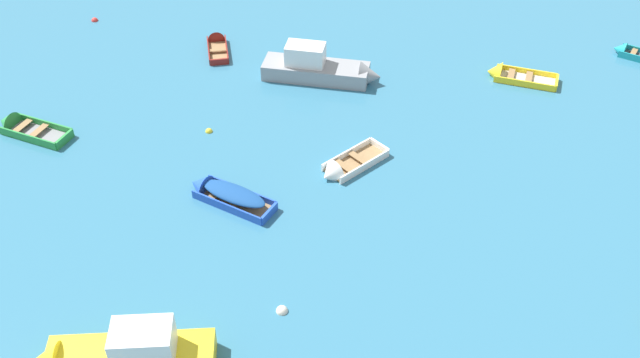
{
  "coord_description": "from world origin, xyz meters",
  "views": [
    {
      "loc": [
        5.3,
        -3.96,
        21.88
      ],
      "look_at": [
        0.0,
        21.25,
        0.15
      ],
      "focal_mm": 40.66,
      "sensor_mm": 36.0,
      "label": 1
    }
  ],
  "objects_px": {
    "motor_launch_yellow_far_back": "(117,358)",
    "mooring_buoy_near_foreground": "(209,132)",
    "rowboat_yellow_back_row_left": "(506,75)",
    "mooring_buoy_outer_edge": "(95,21)",
    "motor_launch_grey_cluster_outer": "(323,68)",
    "mooring_buoy_between_boats_right": "(282,311)",
    "rowboat_blue_midfield_right": "(222,193)",
    "rowboat_white_center": "(341,169)",
    "rowboat_turquoise_foreground_center": "(631,53)",
    "rowboat_maroon_cluster_inner": "(217,43)",
    "rowboat_green_back_row_center": "(19,127)"
  },
  "relations": [
    {
      "from": "rowboat_maroon_cluster_inner",
      "to": "rowboat_green_back_row_center",
      "type": "bearing_deg",
      "value": -124.99
    },
    {
      "from": "mooring_buoy_outer_edge",
      "to": "rowboat_blue_midfield_right",
      "type": "bearing_deg",
      "value": -47.92
    },
    {
      "from": "rowboat_turquoise_foreground_center",
      "to": "rowboat_yellow_back_row_left",
      "type": "xyz_separation_m",
      "value": [
        -7.15,
        -3.91,
        -0.0
      ]
    },
    {
      "from": "motor_launch_yellow_far_back",
      "to": "mooring_buoy_outer_edge",
      "type": "bearing_deg",
      "value": 117.14
    },
    {
      "from": "motor_launch_yellow_far_back",
      "to": "rowboat_maroon_cluster_inner",
      "type": "height_order",
      "value": "motor_launch_yellow_far_back"
    },
    {
      "from": "motor_launch_yellow_far_back",
      "to": "rowboat_yellow_back_row_left",
      "type": "height_order",
      "value": "motor_launch_yellow_far_back"
    },
    {
      "from": "rowboat_blue_midfield_right",
      "to": "rowboat_turquoise_foreground_center",
      "type": "distance_m",
      "value": 25.93
    },
    {
      "from": "rowboat_white_center",
      "to": "rowboat_yellow_back_row_left",
      "type": "bearing_deg",
      "value": 53.33
    },
    {
      "from": "rowboat_yellow_back_row_left",
      "to": "rowboat_blue_midfield_right",
      "type": "bearing_deg",
      "value": -133.61
    },
    {
      "from": "rowboat_white_center",
      "to": "rowboat_maroon_cluster_inner",
      "type": "bearing_deg",
      "value": 132.82
    },
    {
      "from": "motor_launch_grey_cluster_outer",
      "to": "rowboat_blue_midfield_right",
      "type": "bearing_deg",
      "value": -102.61
    },
    {
      "from": "rowboat_green_back_row_center",
      "to": "mooring_buoy_between_boats_right",
      "type": "xyz_separation_m",
      "value": [
        15.95,
        -8.7,
        -0.2
      ]
    },
    {
      "from": "motor_launch_yellow_far_back",
      "to": "rowboat_white_center",
      "type": "xyz_separation_m",
      "value": [
        5.66,
        12.51,
        -0.52
      ]
    },
    {
      "from": "rowboat_blue_midfield_right",
      "to": "mooring_buoy_outer_edge",
      "type": "height_order",
      "value": "rowboat_blue_midfield_right"
    },
    {
      "from": "motor_launch_yellow_far_back",
      "to": "mooring_buoy_near_foreground",
      "type": "relative_size",
      "value": 18.66
    },
    {
      "from": "mooring_buoy_between_boats_right",
      "to": "rowboat_blue_midfield_right",
      "type": "bearing_deg",
      "value": 126.16
    },
    {
      "from": "rowboat_white_center",
      "to": "rowboat_green_back_row_center",
      "type": "bearing_deg",
      "value": -179.92
    },
    {
      "from": "mooring_buoy_near_foreground",
      "to": "rowboat_maroon_cluster_inner",
      "type": "bearing_deg",
      "value": 105.35
    },
    {
      "from": "motor_launch_yellow_far_back",
      "to": "rowboat_yellow_back_row_left",
      "type": "relative_size",
      "value": 1.72
    },
    {
      "from": "rowboat_blue_midfield_right",
      "to": "rowboat_green_back_row_center",
      "type": "bearing_deg",
      "value": 166.09
    },
    {
      "from": "motor_launch_yellow_far_back",
      "to": "rowboat_turquoise_foreground_center",
      "type": "relative_size",
      "value": 1.97
    },
    {
      "from": "rowboat_blue_midfield_right",
      "to": "rowboat_turquoise_foreground_center",
      "type": "xyz_separation_m",
      "value": [
        19.6,
        16.98,
        -0.17
      ]
    },
    {
      "from": "rowboat_green_back_row_center",
      "to": "mooring_buoy_near_foreground",
      "type": "relative_size",
      "value": 11.58
    },
    {
      "from": "rowboat_yellow_back_row_left",
      "to": "mooring_buoy_outer_edge",
      "type": "height_order",
      "value": "rowboat_yellow_back_row_left"
    },
    {
      "from": "motor_launch_yellow_far_back",
      "to": "rowboat_turquoise_foreground_center",
      "type": "bearing_deg",
      "value": 52.53
    },
    {
      "from": "rowboat_white_center",
      "to": "rowboat_turquoise_foreground_center",
      "type": "height_order",
      "value": "rowboat_white_center"
    },
    {
      "from": "motor_launch_grey_cluster_outer",
      "to": "motor_launch_yellow_far_back",
      "type": "bearing_deg",
      "value": -98.86
    },
    {
      "from": "motor_launch_yellow_far_back",
      "to": "rowboat_blue_midfield_right",
      "type": "distance_m",
      "value": 9.62
    },
    {
      "from": "mooring_buoy_between_boats_right",
      "to": "motor_launch_yellow_far_back",
      "type": "bearing_deg",
      "value": -142.83
    },
    {
      "from": "rowboat_blue_midfield_right",
      "to": "mooring_buoy_between_boats_right",
      "type": "distance_m",
      "value": 7.19
    },
    {
      "from": "rowboat_blue_midfield_right",
      "to": "mooring_buoy_near_foreground",
      "type": "height_order",
      "value": "rowboat_blue_midfield_right"
    },
    {
      "from": "rowboat_green_back_row_center",
      "to": "rowboat_white_center",
      "type": "bearing_deg",
      "value": 0.08
    },
    {
      "from": "rowboat_white_center",
      "to": "mooring_buoy_near_foreground",
      "type": "xyz_separation_m",
      "value": [
        -7.15,
        1.82,
        -0.18
      ]
    },
    {
      "from": "rowboat_turquoise_foreground_center",
      "to": "rowboat_yellow_back_row_left",
      "type": "height_order",
      "value": "rowboat_yellow_back_row_left"
    },
    {
      "from": "rowboat_turquoise_foreground_center",
      "to": "mooring_buoy_outer_edge",
      "type": "relative_size",
      "value": 8.4
    },
    {
      "from": "rowboat_white_center",
      "to": "mooring_buoy_outer_edge",
      "type": "height_order",
      "value": "rowboat_white_center"
    },
    {
      "from": "rowboat_maroon_cluster_inner",
      "to": "mooring_buoy_near_foreground",
      "type": "bearing_deg",
      "value": -74.65
    },
    {
      "from": "rowboat_turquoise_foreground_center",
      "to": "rowboat_green_back_row_center",
      "type": "height_order",
      "value": "rowboat_green_back_row_center"
    },
    {
      "from": "rowboat_maroon_cluster_inner",
      "to": "motor_launch_grey_cluster_outer",
      "type": "bearing_deg",
      "value": -18.26
    },
    {
      "from": "rowboat_white_center",
      "to": "rowboat_turquoise_foreground_center",
      "type": "distance_m",
      "value": 20.34
    },
    {
      "from": "rowboat_blue_midfield_right",
      "to": "mooring_buoy_outer_edge",
      "type": "xyz_separation_m",
      "value": [
        -13.12,
        14.53,
        -0.35
      ]
    },
    {
      "from": "rowboat_white_center",
      "to": "mooring_buoy_between_boats_right",
      "type": "distance_m",
      "value": 8.75
    },
    {
      "from": "rowboat_yellow_back_row_left",
      "to": "mooring_buoy_near_foreground",
      "type": "xyz_separation_m",
      "value": [
        -14.7,
        -8.33,
        -0.18
      ]
    },
    {
      "from": "rowboat_green_back_row_center",
      "to": "mooring_buoy_between_boats_right",
      "type": "relative_size",
      "value": 9.18
    },
    {
      "from": "rowboat_white_center",
      "to": "mooring_buoy_outer_edge",
      "type": "relative_size",
      "value": 8.99
    },
    {
      "from": "rowboat_yellow_back_row_left",
      "to": "mooring_buoy_outer_edge",
      "type": "distance_m",
      "value": 25.62
    },
    {
      "from": "rowboat_yellow_back_row_left",
      "to": "motor_launch_grey_cluster_outer",
      "type": "bearing_deg",
      "value": -167.37
    },
    {
      "from": "rowboat_yellow_back_row_left",
      "to": "motor_launch_yellow_far_back",
      "type": "bearing_deg",
      "value": -120.25
    },
    {
      "from": "mooring_buoy_outer_edge",
      "to": "rowboat_maroon_cluster_inner",
      "type": "bearing_deg",
      "value": -9.31
    },
    {
      "from": "motor_launch_grey_cluster_outer",
      "to": "mooring_buoy_outer_edge",
      "type": "distance_m",
      "value": 15.99
    }
  ]
}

